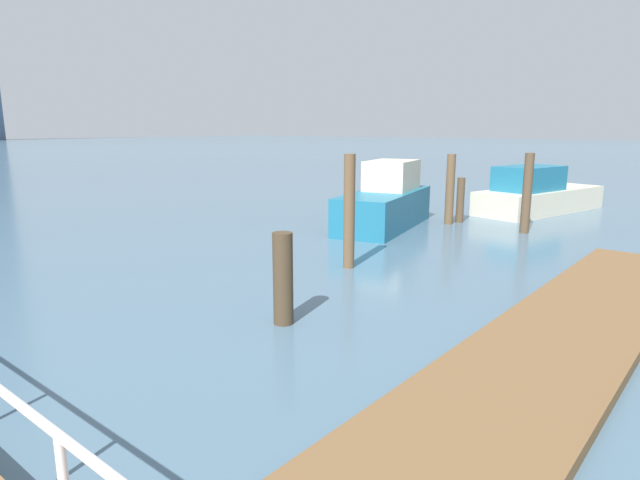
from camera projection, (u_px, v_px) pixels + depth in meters
name	position (u px, v px, depth m)	size (l,w,h in m)	color
ground_plane	(21.00, 281.00, 11.17)	(300.00, 300.00, 0.00)	slate
floating_dock	(555.00, 346.00, 7.61)	(13.66, 2.00, 0.18)	brown
dock_piling_0	(460.00, 200.00, 17.92)	(0.26, 0.26, 1.50)	brown
dock_piling_1	(283.00, 279.00, 8.60)	(0.33, 0.33, 1.51)	#473826
dock_piling_2	(527.00, 193.00, 16.01)	(0.27, 0.27, 2.40)	brown
dock_piling_3	(450.00, 189.00, 17.55)	(0.28, 0.28, 2.29)	brown
dock_piling_5	(349.00, 212.00, 11.98)	(0.25, 0.25, 2.57)	brown
moored_boat_1	(386.00, 202.00, 17.11)	(5.03, 2.79, 2.09)	#1E6B8C
moored_boat_2	(537.00, 195.00, 20.12)	(6.16, 3.23, 1.76)	beige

